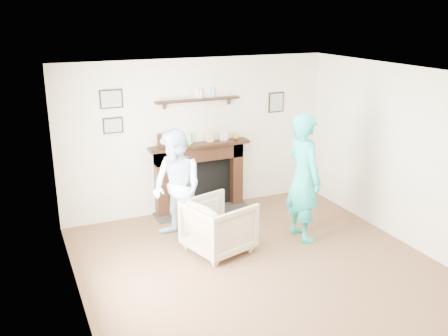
{
  "coord_description": "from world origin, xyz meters",
  "views": [
    {
      "loc": [
        -2.76,
        -4.91,
        3.21
      ],
      "look_at": [
        -0.22,
        0.9,
        1.19
      ],
      "focal_mm": 40.0,
      "sensor_mm": 36.0,
      "label": 1
    }
  ],
  "objects_px": {
    "man": "(179,240)",
    "woman": "(300,237)",
    "pedestal_table": "(185,198)",
    "armchair": "(219,250)"
  },
  "relations": [
    {
      "from": "pedestal_table",
      "to": "man",
      "type": "bearing_deg",
      "value": -152.15
    },
    {
      "from": "armchair",
      "to": "man",
      "type": "distance_m",
      "value": 0.67
    },
    {
      "from": "man",
      "to": "woman",
      "type": "distance_m",
      "value": 1.8
    },
    {
      "from": "man",
      "to": "woman",
      "type": "xyz_separation_m",
      "value": [
        1.69,
        -0.62,
        0.0
      ]
    },
    {
      "from": "armchair",
      "to": "woman",
      "type": "xyz_separation_m",
      "value": [
        1.27,
        -0.09,
        0.0
      ]
    },
    {
      "from": "man",
      "to": "woman",
      "type": "relative_size",
      "value": 0.88
    },
    {
      "from": "woman",
      "to": "pedestal_table",
      "type": "bearing_deg",
      "value": 64.12
    },
    {
      "from": "man",
      "to": "pedestal_table",
      "type": "xyz_separation_m",
      "value": [
        0.15,
        0.08,
        0.61
      ]
    },
    {
      "from": "woman",
      "to": "pedestal_table",
      "type": "xyz_separation_m",
      "value": [
        -1.54,
        0.7,
        0.61
      ]
    },
    {
      "from": "man",
      "to": "woman",
      "type": "height_order",
      "value": "woman"
    }
  ]
}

